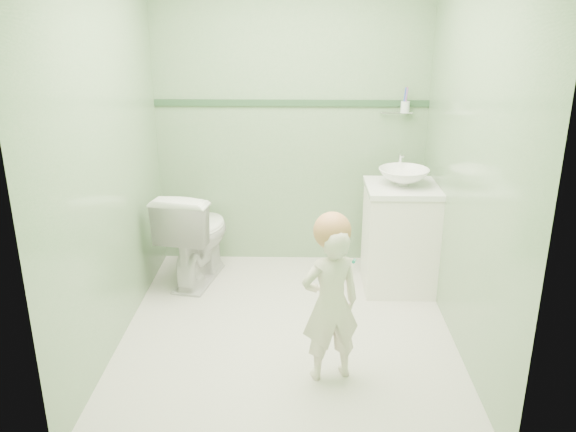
{
  "coord_description": "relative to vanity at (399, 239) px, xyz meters",
  "views": [
    {
      "loc": [
        0.08,
        -3.5,
        2.1
      ],
      "look_at": [
        0.0,
        0.15,
        0.78
      ],
      "focal_mm": 36.84,
      "sensor_mm": 36.0,
      "label": 1
    }
  ],
  "objects": [
    {
      "name": "basin",
      "position": [
        0.0,
        0.0,
        0.49
      ],
      "size": [
        0.37,
        0.37,
        0.13
      ],
      "primitive_type": "imported",
      "color": "white",
      "rests_on": "counter"
    },
    {
      "name": "toilet",
      "position": [
        -1.58,
        0.1,
        -0.02
      ],
      "size": [
        0.57,
        0.82,
        0.77
      ],
      "primitive_type": "imported",
      "rotation": [
        0.0,
        0.0,
        2.94
      ],
      "color": "white",
      "rests_on": "ground"
    },
    {
      "name": "vanity",
      "position": [
        0.0,
        0.0,
        0.0
      ],
      "size": [
        0.52,
        0.5,
        0.8
      ],
      "primitive_type": "cube",
      "color": "white",
      "rests_on": "ground"
    },
    {
      "name": "cup_holder",
      "position": [
        0.05,
        0.48,
        0.93
      ],
      "size": [
        0.26,
        0.07,
        0.21
      ],
      "color": "silver",
      "rests_on": "room_shell"
    },
    {
      "name": "ground",
      "position": [
        -0.84,
        -0.7,
        -0.4
      ],
      "size": [
        2.5,
        2.5,
        0.0
      ],
      "primitive_type": "plane",
      "color": "silver",
      "rests_on": "ground"
    },
    {
      "name": "room_shell",
      "position": [
        -0.84,
        -0.7,
        0.8
      ],
      "size": [
        2.5,
        2.54,
        2.4
      ],
      "color": "#7AA575",
      "rests_on": "ground"
    },
    {
      "name": "teal_toothbrush",
      "position": [
        -0.48,
        -1.29,
        0.4
      ],
      "size": [
        0.1,
        0.14,
        0.08
      ],
      "color": "teal",
      "rests_on": "toddler"
    },
    {
      "name": "hair_cap",
      "position": [
        -0.58,
        -1.17,
        0.52
      ],
      "size": [
        0.21,
        0.21,
        0.21
      ],
      "primitive_type": "sphere",
      "color": "#C27F50",
      "rests_on": "toddler"
    },
    {
      "name": "counter",
      "position": [
        0.0,
        0.0,
        0.41
      ],
      "size": [
        0.54,
        0.52,
        0.04
      ],
      "primitive_type": "cube",
      "color": "white",
      "rests_on": "vanity"
    },
    {
      "name": "trim_stripe",
      "position": [
        -0.84,
        0.54,
        0.95
      ],
      "size": [
        2.2,
        0.02,
        0.05
      ],
      "primitive_type": "cube",
      "color": "#2E5032",
      "rests_on": "room_shell"
    },
    {
      "name": "toddler",
      "position": [
        -0.58,
        -1.19,
        0.08
      ],
      "size": [
        0.4,
        0.32,
        0.95
      ],
      "primitive_type": "imported",
      "rotation": [
        0.0,
        0.0,
        3.43
      ],
      "color": "silver",
      "rests_on": "ground"
    },
    {
      "name": "faucet",
      "position": [
        0.0,
        0.19,
        0.57
      ],
      "size": [
        0.03,
        0.13,
        0.18
      ],
      "color": "silver",
      "rests_on": "counter"
    }
  ]
}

